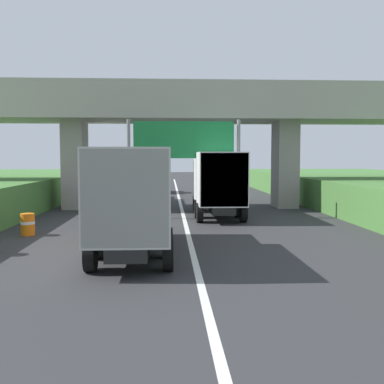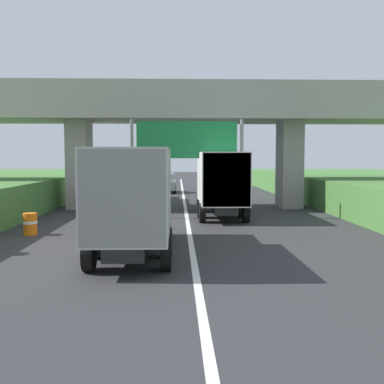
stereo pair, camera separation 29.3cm
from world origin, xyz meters
TOP-DOWN VIEW (x-y plane):
  - lane_centre_stripe at (0.00, 23.52)m, footprint 0.20×87.05m
  - overpass_bridge at (0.00, 29.40)m, footprint 40.00×4.80m
  - overhead_highway_sign at (0.00, 24.42)m, footprint 5.88×0.18m
  - truck_white at (-4.84, 33.81)m, footprint 2.44×7.30m
  - truck_blue at (1.79, 25.04)m, footprint 2.44×7.30m
  - truck_orange at (-1.89, 15.60)m, footprint 2.44×7.30m
  - car_silver at (-1.55, 41.84)m, footprint 1.86×4.10m
  - construction_barrel_4 at (-6.55, 19.46)m, footprint 0.57×0.57m

SIDE VIEW (x-z plane):
  - lane_centre_stripe at x=0.00m, z-range 0.00..0.01m
  - construction_barrel_4 at x=-6.55m, z-range 0.01..0.91m
  - car_silver at x=-1.55m, z-range 0.00..1.72m
  - truck_white at x=-4.84m, z-range 0.21..3.65m
  - truck_blue at x=1.79m, z-range 0.21..3.65m
  - truck_orange at x=-1.89m, z-range 0.21..3.65m
  - overhead_highway_sign at x=0.00m, z-range 1.20..6.33m
  - overpass_bridge at x=0.00m, z-range 1.92..9.55m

